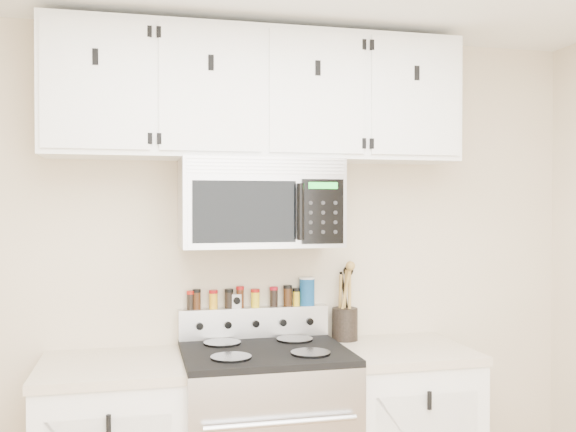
% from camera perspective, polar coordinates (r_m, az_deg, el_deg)
% --- Properties ---
extents(back_wall, '(3.50, 0.01, 2.50)m').
position_cam_1_polar(back_wall, '(3.31, -3.15, -5.44)').
color(back_wall, '#C1AD90').
rests_on(back_wall, floor).
extents(microwave, '(0.76, 0.44, 0.42)m').
position_cam_1_polar(microwave, '(3.10, -2.53, 1.16)').
color(microwave, '#9E9EA3').
rests_on(microwave, back_wall).
extents(upper_cabinets, '(2.00, 0.35, 0.62)m').
position_cam_1_polar(upper_cabinets, '(3.17, -2.64, 10.61)').
color(upper_cabinets, white).
rests_on(upper_cabinets, back_wall).
extents(utensil_crock, '(0.13, 0.13, 0.39)m').
position_cam_1_polar(utensil_crock, '(3.37, 5.07, -9.31)').
color(utensil_crock, black).
rests_on(utensil_crock, base_cabinet_right).
extents(kitchen_timer, '(0.08, 0.07, 0.07)m').
position_cam_1_polar(kitchen_timer, '(3.27, -4.63, -7.53)').
color(kitchen_timer, silver).
rests_on(kitchen_timer, range).
extents(salt_canister, '(0.08, 0.08, 0.15)m').
position_cam_1_polar(salt_canister, '(3.34, 1.70, -6.69)').
color(salt_canister, navy).
rests_on(salt_canister, range).
extents(spice_jar_0, '(0.04, 0.04, 0.09)m').
position_cam_1_polar(spice_jar_0, '(3.25, -8.67, -7.40)').
color(spice_jar_0, black).
rests_on(spice_jar_0, range).
extents(spice_jar_1, '(0.04, 0.04, 0.10)m').
position_cam_1_polar(spice_jar_1, '(3.25, -8.12, -7.33)').
color(spice_jar_1, '#3B1F0E').
rests_on(spice_jar_1, range).
extents(spice_jar_2, '(0.04, 0.04, 0.09)m').
position_cam_1_polar(spice_jar_2, '(3.26, -6.65, -7.37)').
color(spice_jar_2, gold).
rests_on(spice_jar_2, range).
extents(spice_jar_3, '(0.04, 0.04, 0.10)m').
position_cam_1_polar(spice_jar_3, '(3.27, -5.27, -7.31)').
color(spice_jar_3, black).
rests_on(spice_jar_3, range).
extents(spice_jar_4, '(0.04, 0.04, 0.11)m').
position_cam_1_polar(spice_jar_4, '(3.27, -4.28, -7.18)').
color(spice_jar_4, '#432010').
rests_on(spice_jar_4, range).
extents(spice_jar_5, '(0.05, 0.05, 0.09)m').
position_cam_1_polar(spice_jar_5, '(3.29, -2.92, -7.29)').
color(spice_jar_5, yellow).
rests_on(spice_jar_5, range).
extents(spice_jar_6, '(0.04, 0.04, 0.10)m').
position_cam_1_polar(spice_jar_6, '(3.30, -1.27, -7.17)').
color(spice_jar_6, black).
rests_on(spice_jar_6, range).
extents(spice_jar_7, '(0.05, 0.05, 0.11)m').
position_cam_1_polar(spice_jar_7, '(3.32, -0.04, -7.08)').
color(spice_jar_7, '#381F0D').
rests_on(spice_jar_7, range).
extents(spice_jar_8, '(0.04, 0.04, 0.09)m').
position_cam_1_polar(spice_jar_8, '(3.33, 0.74, -7.20)').
color(spice_jar_8, gold).
rests_on(spice_jar_8, range).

